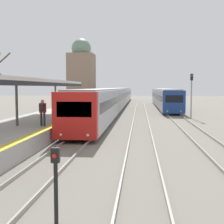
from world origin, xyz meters
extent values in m
cube|color=beige|center=(-3.98, 16.41, 3.76)|extent=(4.00, 22.82, 0.20)
cube|color=black|center=(-2.02, 16.41, 3.54)|extent=(0.08, 22.82, 0.24)
cylinder|color=#47474C|center=(-3.98, 16.41, 2.28)|extent=(0.16, 0.16, 2.76)
cylinder|color=#47474C|center=(-3.98, 25.53, 2.28)|extent=(0.16, 0.16, 2.76)
cylinder|color=#2D2D33|center=(-2.39, 16.38, 1.32)|extent=(0.14, 0.14, 0.85)
cylinder|color=#2D2D33|center=(-2.19, 16.38, 1.32)|extent=(0.14, 0.14, 0.85)
cube|color=maroon|center=(-2.29, 16.38, 2.05)|extent=(0.40, 0.22, 0.60)
sphere|color=tan|center=(-2.29, 16.38, 2.45)|extent=(0.22, 0.22, 0.22)
cube|color=#232328|center=(-2.29, 16.18, 2.07)|extent=(0.30, 0.18, 0.40)
cube|color=red|center=(0.00, 15.35, 1.67)|extent=(2.65, 0.70, 2.80)
cube|color=black|center=(0.00, 15.02, 2.06)|extent=(2.06, 0.04, 0.90)
sphere|color=#EFEACC|center=(-0.79, 15.01, 0.57)|extent=(0.16, 0.16, 0.16)
sphere|color=#EFEACC|center=(0.79, 15.01, 0.57)|extent=(0.16, 0.16, 0.16)
cube|color=#A8ADB7|center=(0.00, 24.08, 1.67)|extent=(2.65, 16.76, 2.80)
cube|color=gray|center=(0.00, 24.08, 3.13)|extent=(2.33, 16.42, 0.12)
cube|color=black|center=(0.00, 24.08, 1.98)|extent=(2.67, 15.42, 0.73)
cylinder|color=black|center=(-1.12, 18.63, 0.35)|extent=(0.12, 0.70, 0.70)
cylinder|color=black|center=(1.12, 18.63, 0.35)|extent=(0.12, 0.70, 0.70)
cylinder|color=black|center=(-1.12, 29.53, 0.35)|extent=(0.12, 0.70, 0.70)
cylinder|color=black|center=(1.12, 29.53, 0.35)|extent=(0.12, 0.70, 0.70)
cube|color=#A8ADB7|center=(0.00, 41.19, 1.67)|extent=(2.65, 16.76, 2.80)
cube|color=gray|center=(0.00, 41.19, 3.13)|extent=(2.33, 16.42, 0.12)
cube|color=black|center=(0.00, 41.19, 1.98)|extent=(2.67, 15.42, 0.73)
cylinder|color=black|center=(-1.12, 35.74, 0.35)|extent=(0.12, 0.70, 0.70)
cylinder|color=black|center=(1.12, 35.74, 0.35)|extent=(0.12, 0.70, 0.70)
cylinder|color=black|center=(-1.12, 46.64, 0.35)|extent=(0.12, 0.70, 0.70)
cylinder|color=black|center=(1.12, 46.64, 0.35)|extent=(0.12, 0.70, 0.70)
cube|color=#A8ADB7|center=(0.00, 58.30, 1.67)|extent=(2.65, 16.76, 2.80)
cube|color=gray|center=(0.00, 58.30, 3.13)|extent=(2.33, 16.42, 0.12)
cube|color=black|center=(0.00, 58.30, 1.98)|extent=(2.67, 15.42, 0.73)
cylinder|color=black|center=(-1.12, 52.85, 0.35)|extent=(0.12, 0.70, 0.70)
cylinder|color=black|center=(1.12, 52.85, 0.35)|extent=(0.12, 0.70, 0.70)
cylinder|color=black|center=(-1.12, 63.75, 0.35)|extent=(0.12, 0.70, 0.70)
cylinder|color=black|center=(1.12, 63.75, 0.35)|extent=(0.12, 0.70, 0.70)
cube|color=#A8ADB7|center=(0.00, 75.41, 1.67)|extent=(2.65, 16.76, 2.80)
cube|color=gray|center=(0.00, 75.41, 3.13)|extent=(2.33, 16.42, 0.12)
cube|color=black|center=(0.00, 75.41, 1.98)|extent=(2.67, 15.42, 0.73)
cylinder|color=black|center=(-1.12, 69.96, 0.35)|extent=(0.12, 0.70, 0.70)
cylinder|color=black|center=(1.12, 69.96, 0.35)|extent=(0.12, 0.70, 0.70)
cylinder|color=black|center=(-1.12, 80.85, 0.35)|extent=(0.12, 0.70, 0.70)
cylinder|color=black|center=(1.12, 80.85, 0.35)|extent=(0.12, 0.70, 0.70)
cube|color=navy|center=(7.76, 34.17, 1.62)|extent=(2.60, 0.70, 2.70)
cube|color=black|center=(7.76, 33.84, 2.00)|extent=(2.03, 0.04, 0.86)
sphere|color=#EFEACC|center=(6.98, 33.83, 0.57)|extent=(0.16, 0.16, 0.16)
sphere|color=#EFEACC|center=(8.54, 33.83, 0.57)|extent=(0.16, 0.16, 0.16)
cube|color=#B7B7BC|center=(7.76, 42.12, 1.62)|extent=(2.60, 15.21, 2.70)
cube|color=gray|center=(7.76, 42.12, 3.03)|extent=(2.29, 14.91, 0.12)
cube|color=black|center=(7.76, 42.12, 1.92)|extent=(2.62, 14.00, 0.70)
cylinder|color=black|center=(6.66, 37.18, 0.35)|extent=(0.12, 0.70, 0.70)
cylinder|color=black|center=(8.87, 37.18, 0.35)|extent=(0.12, 0.70, 0.70)
cylinder|color=black|center=(6.66, 47.07, 0.35)|extent=(0.12, 0.70, 0.70)
cylinder|color=black|center=(8.87, 47.07, 0.35)|extent=(0.12, 0.70, 0.70)
cube|color=#B7B7BC|center=(7.76, 57.69, 1.62)|extent=(2.60, 15.21, 2.70)
cube|color=gray|center=(7.76, 57.69, 3.03)|extent=(2.29, 14.91, 0.12)
cube|color=black|center=(7.76, 57.69, 1.92)|extent=(2.62, 14.00, 0.70)
cylinder|color=black|center=(6.66, 52.74, 0.35)|extent=(0.12, 0.70, 0.70)
cylinder|color=black|center=(8.87, 52.74, 0.35)|extent=(0.12, 0.70, 0.70)
cylinder|color=black|center=(6.66, 62.63, 0.35)|extent=(0.12, 0.70, 0.70)
cylinder|color=black|center=(8.87, 62.63, 0.35)|extent=(0.12, 0.70, 0.70)
cylinder|color=black|center=(1.80, 4.45, 0.78)|extent=(0.10, 0.10, 1.56)
cube|color=black|center=(1.80, 4.45, 1.74)|extent=(0.20, 0.14, 0.36)
sphere|color=red|center=(1.80, 4.36, 1.74)|extent=(0.11, 0.11, 0.11)
cylinder|color=gray|center=(9.27, 31.24, 2.38)|extent=(0.14, 0.14, 4.77)
cube|color=black|center=(9.27, 31.24, 4.42)|extent=(0.28, 0.20, 0.70)
sphere|color=green|center=(9.27, 31.12, 4.56)|extent=(0.14, 0.14, 0.14)
cube|color=#89705B|center=(-5.40, 46.06, 4.28)|extent=(4.00, 4.00, 8.56)
sphere|color=slate|center=(-5.40, 46.06, 9.40)|extent=(3.04, 3.04, 3.04)
camera|label=1|loc=(3.79, -2.68, 3.34)|focal=50.00mm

